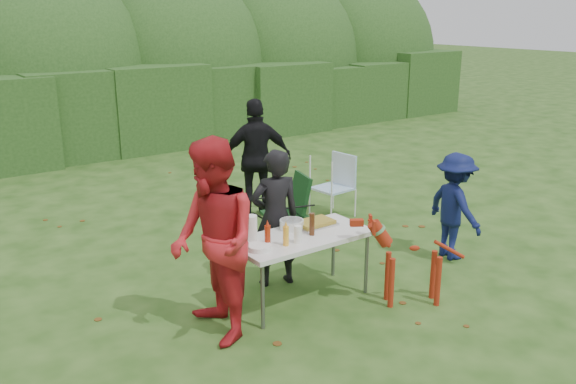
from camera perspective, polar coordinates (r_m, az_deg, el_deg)
ground at (r=6.76m, az=3.03°, el=-9.70°), size 80.00×80.00×0.00m
hedge_row at (r=13.43m, az=-18.99°, el=6.59°), size 22.00×1.40×1.70m
shrub_backdrop at (r=14.86m, az=-21.16°, el=10.20°), size 20.00×2.60×3.20m
folding_table at (r=6.40m, az=1.27°, el=-4.51°), size 1.50×0.70×0.74m
person_cook at (r=6.76m, az=-1.22°, el=-2.46°), size 0.64×0.50×1.57m
person_red_jacket at (r=5.63m, az=-6.96°, el=-4.66°), size 0.87×1.04×1.93m
person_black_puffy at (r=9.03m, az=-2.93°, el=3.14°), size 1.13×0.78×1.78m
child at (r=7.80m, az=15.34°, el=-1.30°), size 0.65×0.94×1.34m
dog at (r=6.56m, az=11.68°, el=-6.37°), size 1.05×0.86×0.94m
camping_chair at (r=7.97m, az=-0.34°, el=-1.76°), size 0.73×0.73×0.96m
lawn_chair at (r=9.16m, az=4.20°, el=0.60°), size 0.60×0.60×0.94m
food_tray at (r=6.67m, az=2.52°, el=-3.06°), size 0.45×0.30×0.02m
focaccia_bread at (r=6.66m, az=2.53°, el=-2.83°), size 0.40×0.26×0.04m
mustard_bottle at (r=6.08m, az=-0.20°, el=-4.14°), size 0.06×0.06×0.20m
ketchup_bottle at (r=6.06m, az=-1.92°, el=-4.14°), size 0.06×0.06×0.22m
beer_bottle at (r=6.35m, az=2.26°, el=-3.03°), size 0.06×0.06×0.24m
paper_towel_roll at (r=6.23m, az=-3.45°, el=-3.36°), size 0.12×0.12×0.26m
cup_stack at (r=6.16m, az=0.92°, el=-3.97°), size 0.08×0.08×0.18m
pasta_bowl at (r=6.55m, az=0.35°, el=-3.05°), size 0.26×0.26×0.10m
plate_stack at (r=6.00m, az=-2.65°, el=-5.21°), size 0.24×0.24×0.05m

